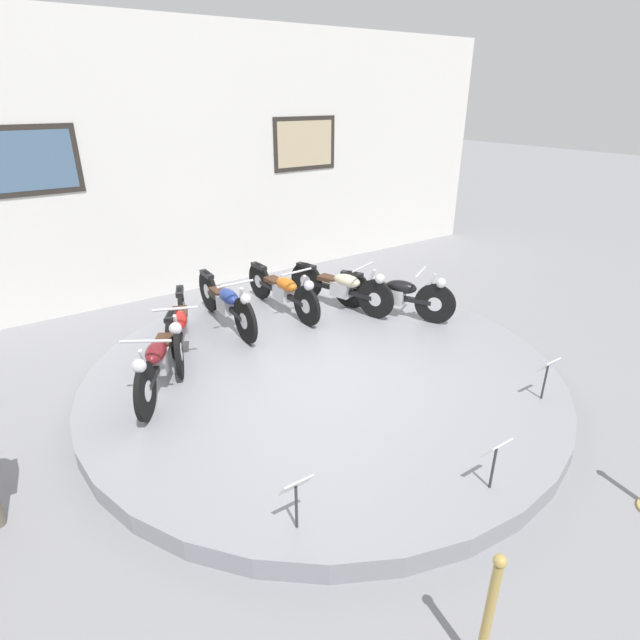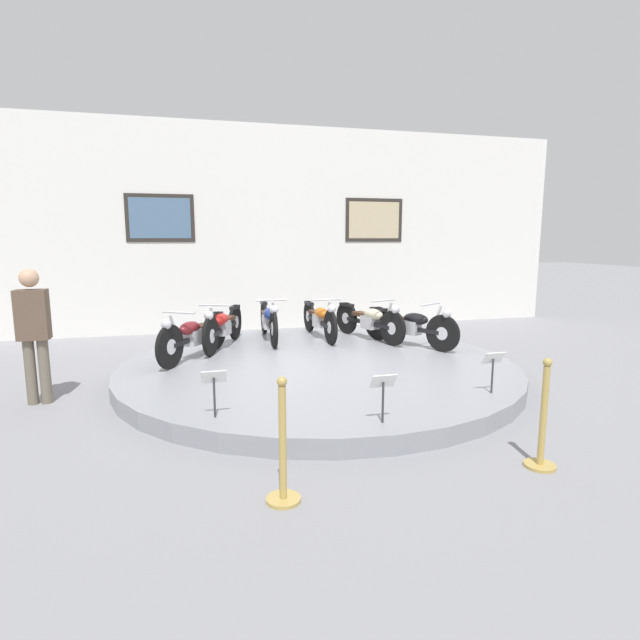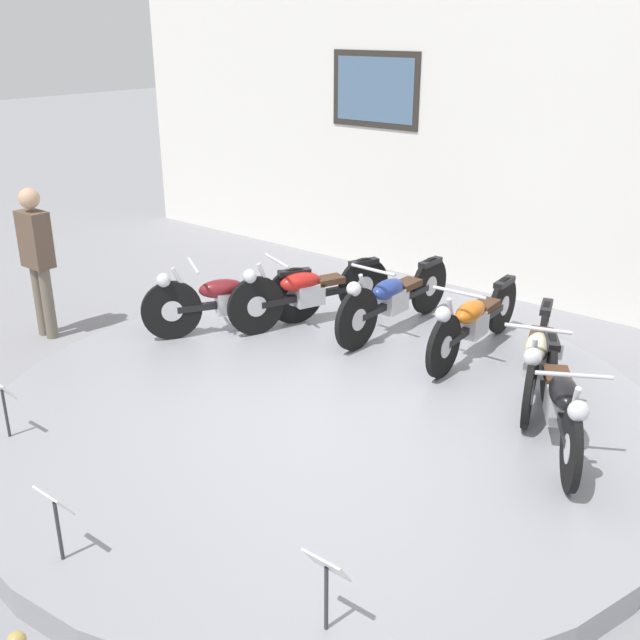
% 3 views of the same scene
% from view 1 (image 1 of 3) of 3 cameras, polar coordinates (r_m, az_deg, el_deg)
% --- Properties ---
extents(ground_plane, '(60.00, 60.00, 0.00)m').
position_cam_1_polar(ground_plane, '(6.50, 0.33, -6.95)').
color(ground_plane, gray).
extents(display_platform, '(5.89, 5.89, 0.22)m').
position_cam_1_polar(display_platform, '(6.44, 0.33, -6.13)').
color(display_platform, gray).
rests_on(display_platform, ground_plane).
extents(back_wall, '(14.00, 0.22, 4.52)m').
position_cam_1_polar(back_wall, '(9.39, -15.09, 16.83)').
color(back_wall, white).
rests_on(back_wall, ground_plane).
extents(motorcycle_maroon, '(1.09, 1.72, 0.79)m').
position_cam_1_polar(motorcycle_maroon, '(6.10, -17.89, -4.02)').
color(motorcycle_maroon, black).
rests_on(motorcycle_maroon, display_platform).
extents(motorcycle_red, '(0.80, 1.87, 0.80)m').
position_cam_1_polar(motorcycle_red, '(6.83, -15.72, -0.58)').
color(motorcycle_red, black).
rests_on(motorcycle_red, display_platform).
extents(motorcycle_blue, '(0.54, 2.01, 0.80)m').
position_cam_1_polar(motorcycle_blue, '(7.44, -10.66, 2.08)').
color(motorcycle_blue, black).
rests_on(motorcycle_blue, display_platform).
extents(motorcycle_orange, '(0.54, 1.96, 0.78)m').
position_cam_1_polar(motorcycle_orange, '(7.84, -4.24, 3.50)').
color(motorcycle_orange, black).
rests_on(motorcycle_orange, display_platform).
extents(motorcycle_cream, '(0.73, 1.88, 0.78)m').
position_cam_1_polar(motorcycle_cream, '(7.96, 2.49, 3.90)').
color(motorcycle_cream, black).
rests_on(motorcycle_cream, display_platform).
extents(motorcycle_black, '(1.02, 1.74, 0.78)m').
position_cam_1_polar(motorcycle_black, '(7.77, 8.54, 3.10)').
color(motorcycle_black, black).
rests_on(motorcycle_black, display_platform).
extents(info_placard_front_left, '(0.26, 0.11, 0.51)m').
position_cam_1_polar(info_placard_front_left, '(4.08, -2.77, -19.02)').
color(info_placard_front_left, '#333338').
rests_on(info_placard_front_left, display_platform).
extents(info_placard_front_centre, '(0.26, 0.11, 0.51)m').
position_cam_1_polar(info_placard_front_centre, '(4.66, 19.42, -14.25)').
color(info_placard_front_centre, '#333338').
rests_on(info_placard_front_centre, display_platform).
extents(info_placard_front_right, '(0.26, 0.11, 0.51)m').
position_cam_1_polar(info_placard_front_right, '(6.11, 24.52, -5.26)').
color(info_placard_front_right, '#333338').
rests_on(info_placard_front_right, display_platform).
extents(stanchion_post_left_of_entry, '(0.28, 0.28, 1.02)m').
position_cam_1_polar(stanchion_post_left_of_entry, '(3.78, 18.29, -30.95)').
color(stanchion_post_left_of_entry, tan).
rests_on(stanchion_post_left_of_entry, ground_plane).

